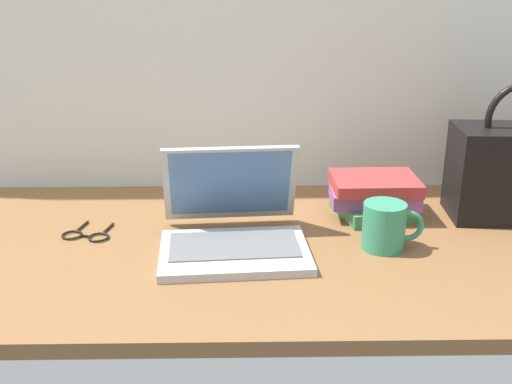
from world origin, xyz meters
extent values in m
cube|color=brown|center=(0.00, 0.00, 0.01)|extent=(1.60, 0.76, 0.03)
cube|color=#B2B5BA|center=(-0.09, -0.06, 0.04)|extent=(0.33, 0.24, 0.02)
cube|color=slate|center=(-0.09, -0.05, 0.05)|extent=(0.28, 0.16, 0.00)
cube|color=#B2B5BA|center=(-0.10, 0.08, 0.14)|extent=(0.31, 0.10, 0.19)
cube|color=#4C72A5|center=(-0.10, 0.08, 0.14)|extent=(0.27, 0.08, 0.17)
cylinder|color=#338C66|center=(0.23, -0.03, 0.08)|extent=(0.09, 0.09, 0.10)
torus|color=#338C66|center=(0.28, -0.03, 0.08)|extent=(0.07, 0.01, 0.07)
cylinder|color=brown|center=(0.23, -0.03, 0.13)|extent=(0.08, 0.08, 0.00)
cube|color=#4C4C51|center=(-0.15, 0.24, 0.04)|extent=(0.06, 0.16, 0.02)
cube|color=slate|center=(-0.15, 0.24, 0.05)|extent=(0.04, 0.12, 0.00)
torus|color=black|center=(-0.46, 0.04, 0.03)|extent=(0.06, 0.06, 0.01)
torus|color=black|center=(-0.40, 0.03, 0.03)|extent=(0.06, 0.06, 0.01)
cube|color=black|center=(-0.43, 0.04, 0.03)|extent=(0.02, 0.01, 0.00)
cube|color=black|center=(-0.45, 0.09, 0.03)|extent=(0.02, 0.06, 0.00)
cube|color=black|center=(-0.39, 0.08, 0.03)|extent=(0.02, 0.06, 0.00)
cube|color=#3F7F4C|center=(0.24, 0.16, 0.05)|extent=(0.20, 0.19, 0.03)
cube|color=#8C4C8C|center=(0.24, 0.16, 0.08)|extent=(0.21, 0.14, 0.03)
cube|color=#B23333|center=(0.24, 0.16, 0.11)|extent=(0.20, 0.16, 0.03)
camera|label=1|loc=(-0.07, -1.24, 0.60)|focal=43.50mm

